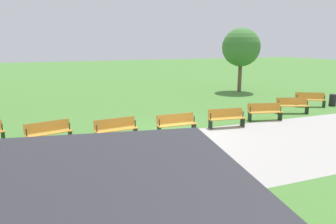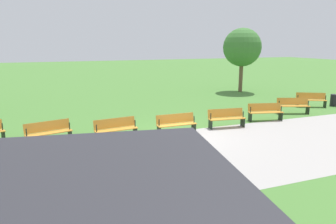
% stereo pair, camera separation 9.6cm
% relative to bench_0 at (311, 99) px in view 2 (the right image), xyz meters
% --- Properties ---
extents(ground_plane, '(120.00, 120.00, 0.00)m').
position_rel_bench_0_xyz_m(ground_plane, '(10.39, 2.61, -0.47)').
color(ground_plane, '#477A33').
extents(path_paving, '(36.22, 6.39, 0.01)m').
position_rel_bench_0_xyz_m(path_paving, '(10.39, 5.34, -0.47)').
color(path_paving, '#A39E99').
rests_on(path_paving, ground).
extents(bench_0, '(1.82, 1.26, 0.89)m').
position_rel_bench_0_xyz_m(bench_0, '(0.00, 0.00, 0.00)').
color(bench_0, orange).
rests_on(bench_0, ground).
extents(bench_1, '(1.86, 1.08, 0.89)m').
position_rel_bench_0_xyz_m(bench_1, '(2.46, 1.10, 0.00)').
color(bench_1, orange).
rests_on(bench_1, ground).
extents(bench_2, '(1.87, 0.89, 0.89)m').
position_rel_bench_0_xyz_m(bench_2, '(5.04, 1.89, 0.00)').
color(bench_2, orange).
rests_on(bench_2, ground).
extents(bench_3, '(1.85, 0.69, 0.89)m').
position_rel_bench_0_xyz_m(bench_3, '(7.69, 2.37, 0.00)').
color(bench_3, orange).
rests_on(bench_3, ground).
extents(bench_4, '(1.80, 0.47, 0.89)m').
position_rel_bench_0_xyz_m(bench_4, '(10.39, 2.54, 0.00)').
color(bench_4, orange).
rests_on(bench_4, ground).
extents(bench_5, '(1.85, 0.69, 0.89)m').
position_rel_bench_0_xyz_m(bench_5, '(13.08, 2.37, 0.00)').
color(bench_5, orange).
rests_on(bench_5, ground).
extents(bench_6, '(1.87, 0.89, 0.89)m').
position_rel_bench_0_xyz_m(bench_6, '(15.73, 1.89, 0.00)').
color(bench_6, orange).
rests_on(bench_6, ground).
extents(tree_0, '(3.09, 3.09, 5.18)m').
position_rel_bench_0_xyz_m(tree_0, '(0.50, -7.11, 3.14)').
color(tree_0, brown).
rests_on(tree_0, ground).
extents(trash_bin, '(0.43, 0.43, 0.75)m').
position_rel_bench_0_xyz_m(trash_bin, '(-1.61, 0.30, -0.10)').
color(trash_bin, black).
rests_on(trash_bin, ground).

